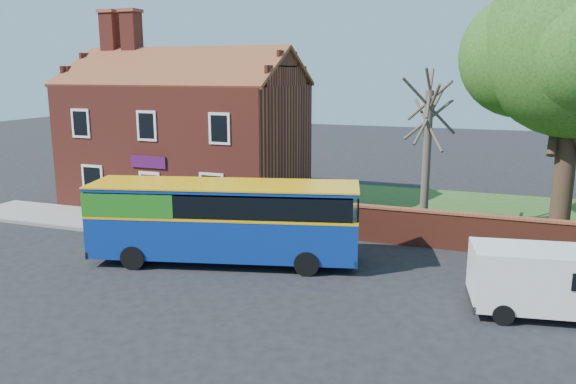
% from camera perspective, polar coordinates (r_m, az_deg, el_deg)
% --- Properties ---
extents(ground, '(120.00, 120.00, 0.00)m').
position_cam_1_polar(ground, '(19.92, -8.67, -9.25)').
color(ground, black).
rests_on(ground, ground).
extents(pavement, '(18.00, 3.50, 0.12)m').
position_cam_1_polar(pavement, '(28.13, -15.65, -3.07)').
color(pavement, gray).
rests_on(pavement, ground).
extents(kerb, '(18.00, 0.15, 0.14)m').
position_cam_1_polar(kerb, '(26.78, -17.82, -3.95)').
color(kerb, slate).
rests_on(kerb, ground).
extents(grass_strip, '(26.00, 12.00, 0.04)m').
position_cam_1_polar(grass_strip, '(30.34, 26.87, -2.93)').
color(grass_strip, '#426B28').
rests_on(grass_strip, ground).
extents(shop_building, '(12.30, 8.13, 10.50)m').
position_cam_1_polar(shop_building, '(32.26, -10.10, 5.17)').
color(shop_building, maroon).
rests_on(shop_building, ground).
extents(bus, '(10.46, 4.96, 3.09)m').
position_cam_1_polar(bus, '(21.62, -7.31, -2.60)').
color(bus, navy).
rests_on(bus, ground).
extents(van_near, '(4.97, 2.62, 2.08)m').
position_cam_1_polar(van_near, '(18.63, 25.42, -8.04)').
color(van_near, white).
rests_on(van_near, ground).
extents(bare_tree, '(2.63, 3.13, 7.01)m').
position_cam_1_polar(bare_tree, '(25.74, 13.90, 3.69)').
color(bare_tree, '#4C4238').
rests_on(bare_tree, ground).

